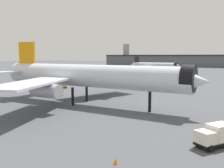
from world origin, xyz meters
name	(u,v)px	position (x,y,z in m)	size (l,w,h in m)	color
ground	(77,104)	(0.00, 0.00, 0.00)	(900.00, 900.00, 0.00)	#4C4F54
airliner_near_gate	(87,76)	(2.72, 0.62, 7.07)	(57.70, 52.87, 16.05)	silver
airliner_far_taxiway	(154,65)	(-25.83, 126.35, 5.03)	(38.47, 35.18, 11.42)	silver
terminal_building	(194,61)	(-17.96, 229.44, 6.84)	(209.25, 37.63, 26.39)	slate
service_truck_front	(215,135)	(34.58, -14.59, 1.59)	(4.95, 5.86, 3.00)	black
baggage_tug_wing	(63,86)	(-23.23, 21.50, 0.97)	(3.57, 3.07, 1.85)	black
traffic_cone_near_nose	(116,161)	(25.63, -25.90, 0.33)	(0.52, 0.52, 0.66)	#F2600C
traffic_cone_wingtip	(135,88)	(1.08, 33.41, 0.31)	(0.49, 0.49, 0.61)	#F2600C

